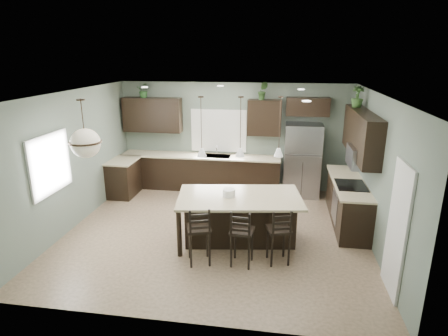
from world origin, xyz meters
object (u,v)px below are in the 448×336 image
Objects in this scene: refrigerator at (302,160)px; serving_dish at (229,193)px; bar_stool_center at (242,237)px; plant_back_left at (144,90)px; bar_stool_right at (279,235)px; bar_stool_left at (199,235)px; kitchen_island at (239,219)px.

refrigerator reaches higher than serving_dish.
plant_back_left is (-2.98, 3.70, 2.07)m from bar_stool_center.
bar_stool_right is at bearing -34.29° from serving_dish.
serving_dish is at bearing 129.23° from bar_stool_right.
bar_stool_center reaches higher than bar_stool_right.
serving_dish is at bearing 117.82° from bar_stool_center.
refrigerator is at bearing 77.49° from bar_stool_center.
plant_back_left reaches higher than bar_stool_left.
serving_dish is 1.25m from bar_stool_right.
plant_back_left is at bearing 132.47° from serving_dish.
plant_back_left reaches higher than kitchen_island.
plant_back_left is at bearing 119.00° from bar_stool_right.
bar_stool_center is 5.18m from plant_back_left.
serving_dish is (-0.20, -0.03, 0.53)m from kitchen_island.
bar_stool_right is at bearing 20.17° from bar_stool_center.
bar_stool_left is at bearing -117.32° from refrigerator.
kitchen_island is 6.24× the size of plant_back_left.
serving_dish is 4.22m from plant_back_left.
kitchen_island is 2.26× the size of bar_stool_right.
serving_dish is 0.65× the size of plant_back_left.
refrigerator is at bearing 64.75° from bar_stool_right.
kitchen_island is at bearing 104.74° from bar_stool_center.
plant_back_left is (-2.84, 2.85, 2.12)m from kitchen_island.
refrigerator is at bearing 56.25° from kitchen_island.
bar_stool_center is 2.79× the size of plant_back_left.
bar_stool_left is at bearing -131.75° from kitchen_island.
bar_stool_center is (0.73, 0.06, -0.02)m from bar_stool_left.
kitchen_island is at bearing -45.17° from plant_back_left.
plant_back_left reaches higher than refrigerator.
bar_stool_left reaches higher than serving_dish.
serving_dish reaches higher than kitchen_island.
bar_stool_center is (-1.14, -3.57, -0.41)m from refrigerator.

